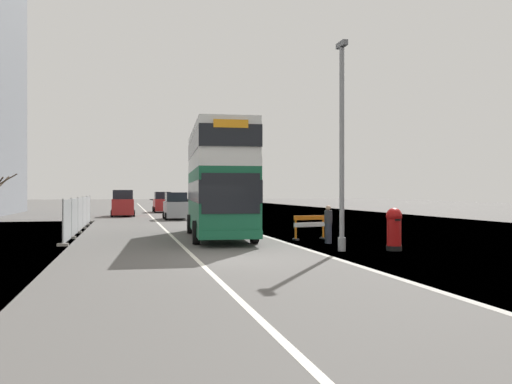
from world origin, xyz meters
The scene contains 10 objects.
ground centered at (0.65, 0.08, -0.05)m, with size 140.00×280.00×0.10m.
double_decker_bus centered at (0.97, 8.25, 2.78)m, with size 3.30×10.27×5.22m.
lamppost_foreground centered at (4.44, 1.46, 3.68)m, with size 0.29×0.70×7.81m.
red_pillar_postbox centered at (6.41, 1.12, 0.88)m, with size 0.60×0.60×1.61m.
roadworks_barrier centered at (4.83, 6.06, 0.70)m, with size 1.65×0.72×1.12m.
construction_site_fence centered at (-5.86, 14.28, 0.92)m, with size 0.44×17.20×1.93m.
car_oncoming_near centered at (0.54, 25.52, 1.01)m, with size 1.92×4.07×2.16m.
car_receding_mid centered at (-3.59, 31.96, 1.10)m, with size 2.07×4.38×2.36m.
car_receding_far centered at (0.49, 40.49, 1.02)m, with size 1.95×4.34×2.19m.
pedestrian_at_kerb centered at (5.04, 4.29, 0.82)m, with size 0.34×0.34×1.63m.
Camera 1 is at (-3.42, -16.75, 2.22)m, focal length 36.85 mm.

